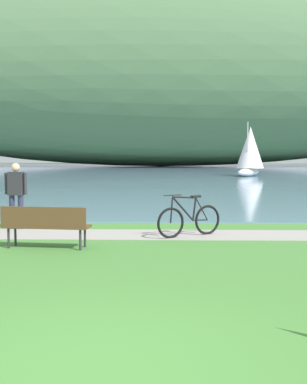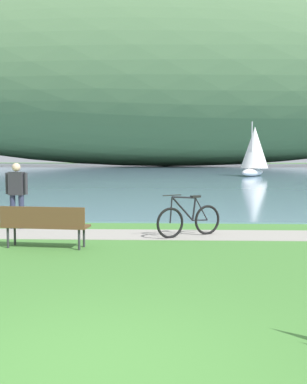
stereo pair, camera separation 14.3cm
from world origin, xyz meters
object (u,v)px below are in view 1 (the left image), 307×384
Objects in this scene: bicycle_beside_path at (189,220)px; sailboat_mid_bay at (250,151)px; park_bench_near_camera at (45,223)px; person_at_shoreline at (16,191)px.

sailboat_mid_bay is (6.54, 30.55, 1.80)m from bicycle_beside_path.
park_bench_near_camera is 3.40m from bicycle_beside_path.
park_bench_near_camera is 1.20× the size of bicycle_beside_path.
person_at_shoreline reaches higher than park_bench_near_camera.
sailboat_mid_bay reaches higher than bicycle_beside_path.
person_at_shoreline is at bearing 118.30° from park_bench_near_camera.
bicycle_beside_path is at bearing 26.88° from park_bench_near_camera.
park_bench_near_camera is 33.52m from sailboat_mid_bay.
bicycle_beside_path is 4.60m from person_at_shoreline.
sailboat_mid_bay is (10.97, 29.47, 1.22)m from person_at_shoreline.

